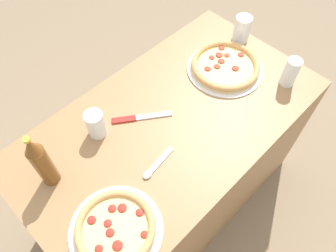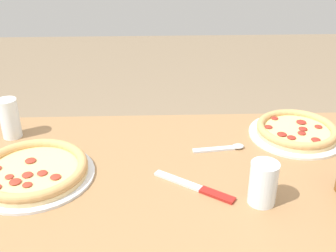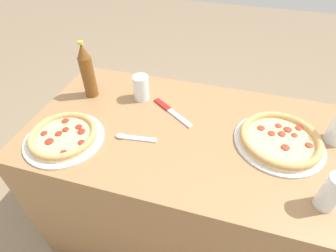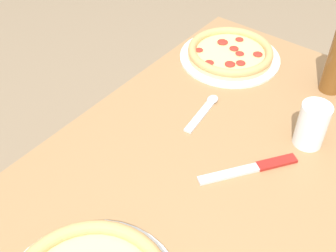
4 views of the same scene
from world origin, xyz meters
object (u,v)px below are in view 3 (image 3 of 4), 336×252
Objects in this scene: glass_cola at (141,89)px; spoon at (131,137)px; pizza_salami at (64,136)px; glass_lemonade at (331,194)px; knife at (171,111)px; pizza_margherita at (280,140)px; beer_bottle at (87,71)px.

spoon is at bearing 100.85° from glass_cola.
pizza_salami is at bearing 60.18° from glass_cola.
glass_lemonade is 0.80× the size of spoon.
glass_lemonade is 0.62× the size of knife.
glass_lemonade is at bearing 178.10° from pizza_salami.
spoon is at bearing 62.16° from knife.
beer_bottle is (0.82, -0.09, 0.10)m from pizza_margherita.
pizza_salami is 1.45× the size of knife.
pizza_salami is 0.32m from beer_bottle.
beer_bottle reaches higher than knife.
beer_bottle is 1.26× the size of knife.
knife is (-0.34, -0.27, -0.02)m from pizza_salami.
pizza_salami is at bearing 97.66° from beer_bottle.
glass_lemonade reaches higher than pizza_salami.
pizza_margherita is 0.56m from spoon.
beer_bottle reaches higher than glass_lemonade.
pizza_margherita is 1.27× the size of beer_bottle.
pizza_margherita is 0.83m from beer_bottle.
spoon reaches higher than knife.
glass_cola is at bearing -26.88° from glass_lemonade.
beer_bottle is (0.95, -0.33, 0.07)m from glass_lemonade.
spoon is (0.54, 0.13, -0.02)m from pizza_margherita.
pizza_salami is 0.44m from knife.
glass_cola is at bearing -79.15° from spoon.
glass_lemonade is (-0.91, 0.03, 0.04)m from pizza_salami.
glass_cola is at bearing -12.36° from pizza_margherita.
pizza_margherita is 2.57× the size of glass_lemonade.
glass_cola is at bearing -21.18° from knife.
pizza_margherita is 0.61m from glass_cola.
knife is at bearing 176.73° from beer_bottle.
pizza_margherita reaches higher than knife.
glass_lemonade is 0.50× the size of beer_bottle.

